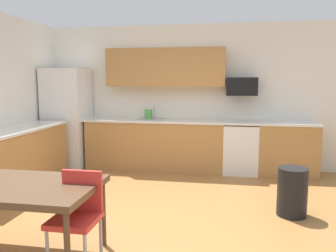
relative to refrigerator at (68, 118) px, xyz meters
The scene contains 17 objects.
ground_plane 3.25m from the refrigerator, 45.52° to the right, with size 12.00×12.00×0.00m, color #9E6B38.
wall_back 2.26m from the refrigerator, 11.16° to the left, with size 5.80×0.10×2.70m, color white.
cabinet_run_back 1.77m from the refrigerator, ahead, with size 2.55×0.60×0.90m, color #AD7A42.
cabinet_run_back_right 4.11m from the refrigerator, ahead, with size 1.00×0.60×0.90m, color #AD7A42.
cabinet_run_left 1.51m from the refrigerator, 94.83° to the right, with size 0.60×2.00×0.90m, color #AD7A42.
countertop_back 2.18m from the refrigerator, ahead, with size 4.80×0.64×0.04m, color silver.
countertop_left 1.43m from the refrigerator, 94.83° to the right, with size 0.64×2.00×0.04m, color silver.
upper_cabinets_back 2.12m from the refrigerator, ahead, with size 2.20×0.34×0.70m, color #AD7A42.
refrigerator is the anchor object (origin of this frame).
oven_range 3.31m from the refrigerator, ahead, with size 0.60×0.60×0.91m.
microwave 3.34m from the refrigerator, ahead, with size 0.54×0.36×0.32m, color black.
sink_basin 1.65m from the refrigerator, ahead, with size 0.48×0.40×0.14m, color #A5A8AD.
sink_faucet 1.67m from the refrigerator, ahead, with size 0.02×0.02×0.24m, color #B2B5BA.
dining_table 3.55m from the refrigerator, 70.54° to the right, with size 1.40×0.90×0.73m.
chair_near_table 3.79m from the refrigerator, 62.58° to the right, with size 0.40×0.40×0.85m.
trash_bin 4.30m from the refrigerator, 25.37° to the right, with size 0.36×0.36×0.60m, color black.
kettle 1.58m from the refrigerator, ahead, with size 0.14×0.14×0.20m, color #4CA54C.
Camera 1 is at (0.84, -3.82, 1.66)m, focal length 36.16 mm.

